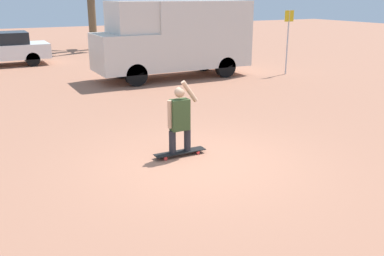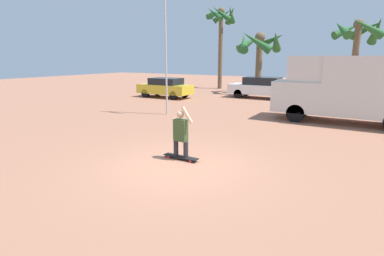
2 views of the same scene
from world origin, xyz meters
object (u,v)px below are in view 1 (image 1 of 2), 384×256
person_skateboarder (180,117)px  camper_van (176,36)px  street_sign (288,34)px  skateboard (180,152)px

person_skateboarder → camper_van: 8.91m
person_skateboarder → camper_van: bearing=65.0°
person_skateboarder → street_sign: 10.47m
person_skateboarder → street_sign: size_ratio=0.57×
skateboard → person_skateboarder: person_skateboarder is taller
skateboard → street_sign: size_ratio=0.43×
camper_van → person_skateboarder: bearing=-115.0°
camper_van → skateboard: bearing=-115.0°
camper_van → street_sign: camper_van is taller
camper_van → street_sign: (4.37, -1.49, 0.03)m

